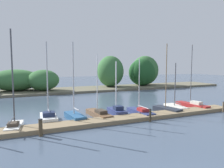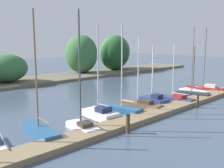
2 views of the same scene
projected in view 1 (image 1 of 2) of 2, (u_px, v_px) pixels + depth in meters
name	position (u px, v px, depth m)	size (l,w,h in m)	color
dock_pier	(91.00, 123.00, 17.68)	(31.06, 1.80, 0.35)	#847051
far_shore	(87.00, 77.00, 41.53)	(74.27, 8.40, 6.98)	#66604C
sailboat_3	(14.00, 123.00, 16.36)	(1.41, 3.38, 7.78)	white
sailboat_4	(48.00, 117.00, 18.62)	(1.45, 3.22, 7.06)	white
sailboat_5	(74.00, 115.00, 19.26)	(1.44, 3.38, 7.10)	#285684
sailboat_6	(98.00, 113.00, 20.39)	(1.48, 4.35, 6.08)	brown
sailboat_7	(116.00, 111.00, 21.13)	(1.19, 2.99, 5.40)	navy
sailboat_8	(140.00, 111.00, 21.23)	(1.21, 4.09, 5.67)	navy
sailboat_9	(166.00, 109.00, 22.34)	(1.78, 3.51, 7.24)	#232833
sailboat_10	(175.00, 107.00, 23.87)	(1.75, 3.57, 5.25)	silver
sailboat_11	(192.00, 105.00, 24.48)	(1.40, 4.45, 7.32)	maroon
mooring_piling_1	(41.00, 128.00, 14.78)	(0.31, 0.31, 1.25)	#4C3D28
mooring_piling_2	(150.00, 115.00, 18.45)	(0.21, 0.21, 1.17)	#3D3323
mooring_piling_3	(223.00, 107.00, 22.23)	(0.23, 0.23, 1.13)	brown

